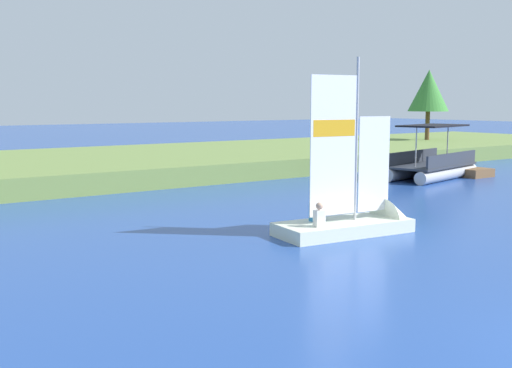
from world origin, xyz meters
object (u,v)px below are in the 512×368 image
at_px(wooden_dock, 437,168).
at_px(pontoon_boat, 432,165).
at_px(shoreline_tree_right, 429,91).
at_px(sailboat, 367,219).

height_order(wooden_dock, pontoon_boat, pontoon_boat).
bearing_deg(pontoon_boat, shoreline_tree_right, 27.77).
xyz_separation_m(shoreline_tree_right, sailboat, (-24.08, -17.84, -4.18)).
distance_m(wooden_dock, pontoon_boat, 2.80).
height_order(shoreline_tree_right, sailboat, shoreline_tree_right).
bearing_deg(sailboat, shoreline_tree_right, 42.78).
bearing_deg(sailboat, pontoon_boat, 37.81).
xyz_separation_m(wooden_dock, sailboat, (-13.65, -8.50, 0.14)).
xyz_separation_m(shoreline_tree_right, wooden_dock, (-10.43, -9.33, -4.32)).
bearing_deg(sailboat, wooden_dock, 38.18).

